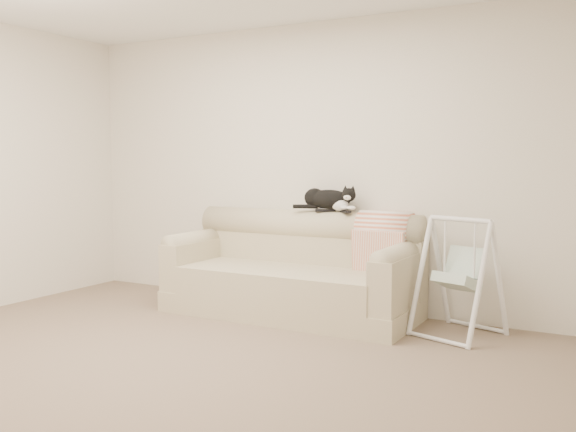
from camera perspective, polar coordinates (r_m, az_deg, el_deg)
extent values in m
plane|color=#715F50|center=(4.45, -9.78, -12.78)|extent=(5.00, 5.00, 0.00)
cube|color=beige|center=(5.93, 2.21, 4.48)|extent=(5.00, 0.04, 2.60)
cube|color=#BDB086|center=(5.65, 0.13, -7.92)|extent=(2.20, 0.90, 0.18)
cube|color=#BDB086|center=(5.52, -0.43, -6.01)|extent=(1.80, 0.68, 0.24)
cube|color=#BDB086|center=(5.88, 1.72, -4.04)|extent=(2.20, 0.22, 0.50)
cylinder|color=#BDB086|center=(5.84, 1.73, -0.87)|extent=(2.16, 0.28, 0.28)
cube|color=#BDB086|center=(6.12, -8.04, -4.10)|extent=(0.20, 0.88, 0.42)
cylinder|color=#BDB086|center=(6.09, -8.07, -2.15)|extent=(0.18, 0.84, 0.18)
cube|color=#BDB086|center=(5.20, 9.79, -5.76)|extent=(0.20, 0.88, 0.42)
cylinder|color=#BDB086|center=(5.16, 9.82, -3.47)|extent=(0.18, 0.84, 0.18)
cube|color=black|center=(5.72, 3.33, 0.52)|extent=(0.18, 0.14, 0.02)
cube|color=gray|center=(5.72, 3.33, 0.66)|extent=(0.10, 0.08, 0.01)
cube|color=black|center=(5.61, 5.13, 0.41)|extent=(0.15, 0.16, 0.02)
ellipsoid|color=black|center=(5.72, 3.66, 1.49)|extent=(0.42, 0.22, 0.17)
ellipsoid|color=black|center=(5.78, 2.38, 1.63)|extent=(0.20, 0.19, 0.17)
ellipsoid|color=white|center=(5.66, 4.61, 1.08)|extent=(0.17, 0.12, 0.12)
ellipsoid|color=black|center=(5.61, 5.41, 1.88)|extent=(0.14, 0.14, 0.12)
ellipsoid|color=white|center=(5.57, 5.29, 1.66)|extent=(0.07, 0.06, 0.05)
sphere|color=#BF7272|center=(5.54, 5.21, 1.65)|extent=(0.01, 0.01, 0.01)
cone|color=black|center=(5.63, 5.12, 2.49)|extent=(0.07, 0.07, 0.06)
cone|color=black|center=(5.61, 5.79, 2.47)|extent=(0.06, 0.07, 0.06)
sphere|color=#AF9B1B|center=(5.58, 5.04, 1.94)|extent=(0.02, 0.02, 0.02)
sphere|color=#AF9B1B|center=(5.56, 5.47, 1.93)|extent=(0.02, 0.02, 0.02)
ellipsoid|color=white|center=(5.60, 5.10, 0.75)|extent=(0.08, 0.10, 0.04)
ellipsoid|color=white|center=(5.58, 5.64, 0.73)|extent=(0.08, 0.10, 0.04)
cylinder|color=black|center=(5.75, 1.55, 0.85)|extent=(0.22, 0.13, 0.04)
cylinder|color=#D46A46|center=(5.54, 8.68, -1.24)|extent=(0.45, 0.33, 0.33)
cube|color=#D46A46|center=(5.41, 8.03, -3.52)|extent=(0.45, 0.09, 0.42)
cylinder|color=white|center=(5.15, 11.65, -5.20)|extent=(0.14, 0.32, 0.91)
cylinder|color=white|center=(5.38, 13.38, -4.80)|extent=(0.14, 0.32, 0.91)
cylinder|color=white|center=(4.88, 16.67, -5.89)|extent=(0.14, 0.32, 0.91)
cylinder|color=white|center=(5.12, 18.26, -5.42)|extent=(0.14, 0.32, 0.91)
cylinder|color=white|center=(5.07, 15.06, -0.30)|extent=(0.51, 0.20, 0.04)
cylinder|color=white|center=(4.99, 13.09, -10.63)|extent=(0.50, 0.19, 0.03)
cylinder|color=white|center=(5.45, 16.42, -9.37)|extent=(0.50, 0.19, 0.03)
cube|color=white|center=(5.11, 14.76, -5.70)|extent=(0.37, 0.35, 0.17)
cube|color=white|center=(5.18, 15.50, -3.98)|extent=(0.33, 0.22, 0.24)
cylinder|color=white|center=(5.16, 13.78, -2.58)|extent=(0.02, 0.02, 0.43)
cylinder|color=white|center=(5.02, 16.26, -2.84)|extent=(0.02, 0.02, 0.43)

